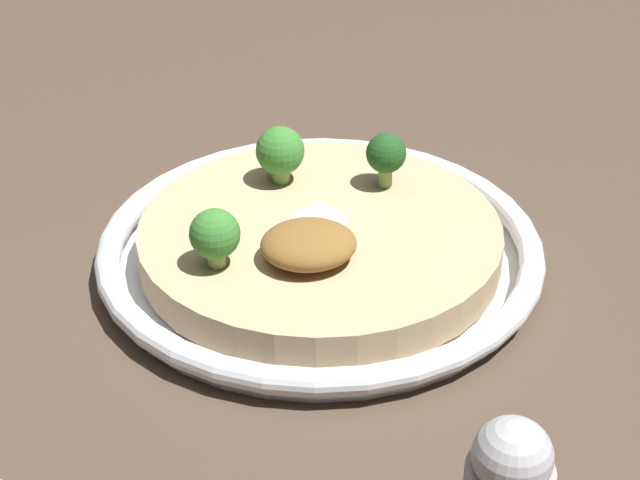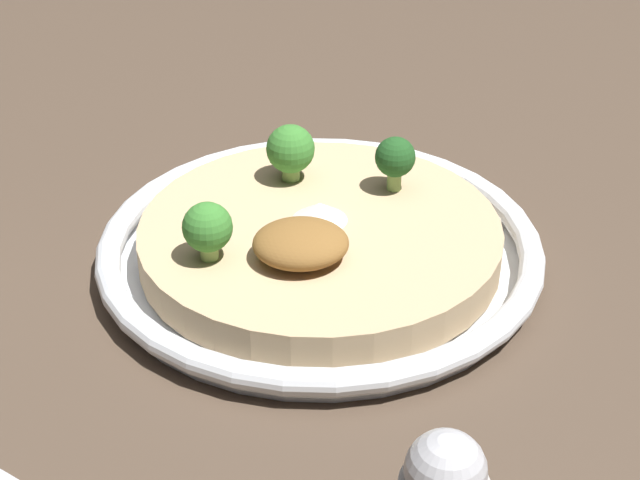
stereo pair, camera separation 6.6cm
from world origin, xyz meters
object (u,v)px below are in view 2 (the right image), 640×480
Objects in this scene: broccoli_back at (291,150)px; broccoli_front_left at (208,228)px; broccoli_back_right at (395,159)px; risotto_bowl at (320,245)px.

broccoli_back is 0.11m from broccoli_front_left.
broccoli_back_right reaches higher than broccoli_front_left.
broccoli_back reaches higher than risotto_bowl.
broccoli_back reaches higher than broccoli_back_right.
broccoli_back reaches higher than broccoli_front_left.
broccoli_back is (-0.02, 0.06, 0.04)m from risotto_bowl.
broccoli_back_right is at bearing 39.01° from risotto_bowl.
risotto_bowl is 7.20× the size of broccoli_back.
broccoli_front_left is 0.15m from broccoli_back_right.
risotto_bowl is 0.09m from broccoli_front_left.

